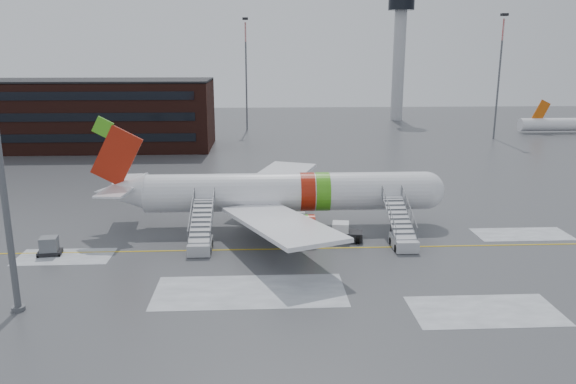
{
  "coord_description": "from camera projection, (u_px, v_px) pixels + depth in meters",
  "views": [
    {
      "loc": [
        -5.12,
        -48.24,
        17.08
      ],
      "look_at": [
        -2.5,
        3.95,
        4.0
      ],
      "focal_mm": 35.0,
      "sensor_mm": 36.0,
      "label": 1
    }
  ],
  "objects": [
    {
      "name": "light_mast_far_n",
      "position": [
        246.0,
        67.0,
        122.95
      ],
      "size": [
        1.2,
        1.2,
        24.25
      ],
      "color": "#595B60",
      "rests_on": "ground"
    },
    {
      "name": "airliner",
      "position": [
        277.0,
        193.0,
        55.9
      ],
      "size": [
        35.03,
        32.97,
        11.18
      ],
      "color": "white",
      "rests_on": "ground"
    },
    {
      "name": "uld_container",
      "position": [
        49.0,
        247.0,
        48.4
      ],
      "size": [
        2.13,
        1.67,
        1.59
      ],
      "color": "black",
      "rests_on": "ground"
    },
    {
      "name": "pushback_tug",
      "position": [
        344.0,
        233.0,
        52.13
      ],
      "size": [
        3.24,
        2.64,
        1.72
      ],
      "color": "black",
      "rests_on": "ground"
    },
    {
      "name": "airstair_fwd",
      "position": [
        402.0,
        234.0,
        50.68
      ],
      "size": [
        2.05,
        7.7,
        3.48
      ],
      "color": "#B9BBC1",
      "rests_on": "ground"
    },
    {
      "name": "airstair_aft",
      "position": [
        201.0,
        237.0,
        49.8
      ],
      "size": [
        2.05,
        7.7,
        3.48
      ],
      "color": "#A6A9AE",
      "rests_on": "ground"
    },
    {
      "name": "light_mast_far_ne",
      "position": [
        500.0,
        69.0,
        109.88
      ],
      "size": [
        1.2,
        1.2,
        24.25
      ],
      "color": "#595B60",
      "rests_on": "ground"
    },
    {
      "name": "terminal_building",
      "position": [
        38.0,
        114.0,
        100.7
      ],
      "size": [
        62.0,
        16.11,
        12.3
      ],
      "color": "#3F1E16",
      "rests_on": "ground"
    },
    {
      "name": "control_tower",
      "position": [
        400.0,
        45.0,
        140.08
      ],
      "size": [
        6.4,
        6.4,
        30.0
      ],
      "color": "#B2B5BA",
      "rests_on": "ground"
    },
    {
      "name": "ground",
      "position": [
        318.0,
        245.0,
        51.13
      ],
      "size": [
        260.0,
        260.0,
        0.0
      ],
      "primitive_type": "plane",
      "color": "#494C4F",
      "rests_on": "ground"
    }
  ]
}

